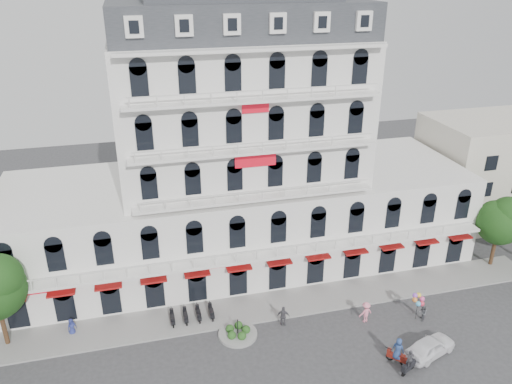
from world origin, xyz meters
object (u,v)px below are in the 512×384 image
(rider_northeast, at_px, (410,362))
(balloon_vendor, at_px, (421,307))
(parked_car, at_px, (430,346))
(rider_east, at_px, (398,351))

(rider_northeast, distance_m, balloon_vendor, 6.64)
(parked_car, distance_m, rider_east, 2.97)
(balloon_vendor, bearing_deg, rider_northeast, -127.69)
(rider_east, relative_size, balloon_vendor, 0.93)
(rider_east, bearing_deg, rider_northeast, 157.23)
(parked_car, xyz_separation_m, balloon_vendor, (1.49, 3.95, 0.54))
(rider_east, height_order, rider_northeast, rider_east)
(rider_northeast, bearing_deg, parked_car, 179.94)
(parked_car, relative_size, rider_east, 1.96)
(parked_car, height_order, rider_northeast, rider_northeast)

